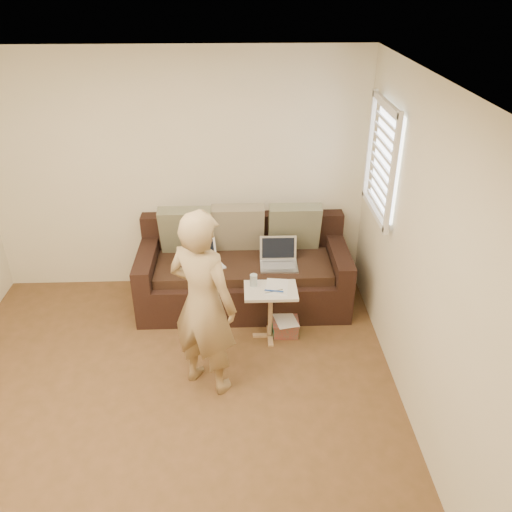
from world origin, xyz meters
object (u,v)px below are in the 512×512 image
at_px(laptop_white, 206,267).
at_px(striped_box, 285,326).
at_px(laptop_silver, 279,267).
at_px(side_table, 270,313).
at_px(sofa, 244,268).
at_px(person, 203,304).
at_px(drinking_glass, 254,280).

bearing_deg(laptop_white, striped_box, -57.06).
xyz_separation_m(laptop_silver, laptop_white, (-0.75, 0.02, 0.00)).
relative_size(laptop_silver, laptop_white, 1.11).
bearing_deg(laptop_white, side_table, -65.59).
height_order(sofa, side_table, sofa).
bearing_deg(person, laptop_white, -56.51).
xyz_separation_m(sofa, laptop_silver, (0.36, -0.15, 0.10)).
bearing_deg(striped_box, sofa, 125.05).
distance_m(laptop_white, side_table, 0.84).
bearing_deg(sofa, drinking_glass, -80.90).
relative_size(side_table, striped_box, 2.12).
xyz_separation_m(drinking_glass, striped_box, (0.31, -0.02, -0.53)).
relative_size(person, drinking_glass, 13.99).
relative_size(laptop_white, person, 0.21).
xyz_separation_m(person, drinking_glass, (0.43, 0.71, -0.22)).
bearing_deg(side_table, laptop_silver, 76.43).
height_order(laptop_silver, side_table, laptop_silver).
bearing_deg(side_table, striped_box, 17.84).
bearing_deg(drinking_glass, laptop_silver, 55.65).
bearing_deg(laptop_silver, sofa, 158.28).
height_order(laptop_white, drinking_glass, drinking_glass).
distance_m(drinking_glass, striped_box, 0.62).
relative_size(laptop_silver, side_table, 0.69).
relative_size(laptop_silver, person, 0.23).
bearing_deg(striped_box, person, -137.60).
bearing_deg(person, laptop_silver, -91.27).
distance_m(laptop_silver, side_table, 0.55).
bearing_deg(drinking_glass, striped_box, -4.25).
xyz_separation_m(laptop_white, drinking_glass, (0.48, -0.42, 0.09)).
relative_size(sofa, side_table, 3.97).
relative_size(person, striped_box, 6.41).
bearing_deg(sofa, striped_box, -54.95).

